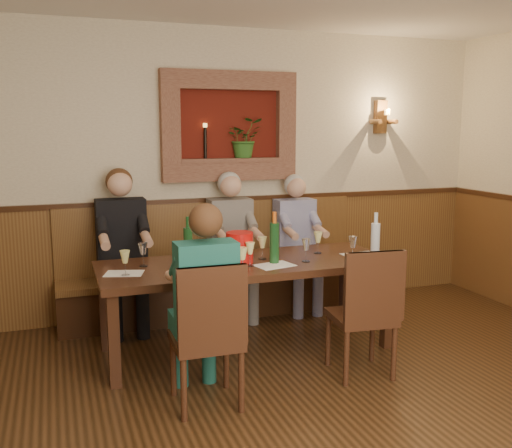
{
  "coord_description": "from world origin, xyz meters",
  "views": [
    {
      "loc": [
        -1.47,
        -2.47,
        1.83
      ],
      "look_at": [
        0.1,
        1.9,
        1.05
      ],
      "focal_mm": 40.0,
      "sensor_mm": 36.0,
      "label": 1
    }
  ],
  "objects_px": {
    "person_bench_left": "(124,264)",
    "person_bench_mid": "(233,258)",
    "chair_near_right": "(361,338)",
    "water_bottle": "(375,240)",
    "bench": "(216,282)",
    "dining_table": "(247,270)",
    "wine_bottle_green_a": "(274,242)",
    "person_chair_front": "(204,321)",
    "wine_bottle_green_b": "(188,245)",
    "spittoon_bucket": "(240,247)",
    "chair_near_left": "(207,364)",
    "person_bench_right": "(298,255)"
  },
  "relations": [
    {
      "from": "person_bench_left",
      "to": "person_bench_mid",
      "type": "bearing_deg",
      "value": 0.1
    },
    {
      "from": "chair_near_right",
      "to": "water_bottle",
      "type": "relative_size",
      "value": 2.47
    },
    {
      "from": "bench",
      "to": "dining_table",
      "type": "bearing_deg",
      "value": -90.0
    },
    {
      "from": "person_bench_mid",
      "to": "wine_bottle_green_a",
      "type": "xyz_separation_m",
      "value": [
        0.05,
        -0.96,
        0.34
      ]
    },
    {
      "from": "person_chair_front",
      "to": "wine_bottle_green_a",
      "type": "bearing_deg",
      "value": 40.69
    },
    {
      "from": "chair_near_right",
      "to": "wine_bottle_green_b",
      "type": "height_order",
      "value": "wine_bottle_green_b"
    },
    {
      "from": "bench",
      "to": "person_chair_front",
      "type": "relative_size",
      "value": 2.19
    },
    {
      "from": "water_bottle",
      "to": "person_bench_left",
      "type": "bearing_deg",
      "value": 149.62
    },
    {
      "from": "spittoon_bucket",
      "to": "bench",
      "type": "bearing_deg",
      "value": 86.2
    },
    {
      "from": "chair_near_left",
      "to": "person_bench_left",
      "type": "distance_m",
      "value": 1.75
    },
    {
      "from": "chair_near_left",
      "to": "water_bottle",
      "type": "height_order",
      "value": "water_bottle"
    },
    {
      "from": "chair_near_right",
      "to": "person_bench_left",
      "type": "bearing_deg",
      "value": 140.39
    },
    {
      "from": "spittoon_bucket",
      "to": "water_bottle",
      "type": "distance_m",
      "value": 1.13
    },
    {
      "from": "person_bench_mid",
      "to": "spittoon_bucket",
      "type": "xyz_separation_m",
      "value": [
        -0.21,
        -0.85,
        0.29
      ]
    },
    {
      "from": "person_bench_mid",
      "to": "spittoon_bucket",
      "type": "height_order",
      "value": "person_bench_mid"
    },
    {
      "from": "person_bench_left",
      "to": "spittoon_bucket",
      "type": "distance_m",
      "value": 1.22
    },
    {
      "from": "chair_near_right",
      "to": "water_bottle",
      "type": "distance_m",
      "value": 0.87
    },
    {
      "from": "chair_near_left",
      "to": "person_bench_right",
      "type": "bearing_deg",
      "value": 51.93
    },
    {
      "from": "chair_near_left",
      "to": "person_chair_front",
      "type": "relative_size",
      "value": 0.73
    },
    {
      "from": "person_bench_mid",
      "to": "person_chair_front",
      "type": "relative_size",
      "value": 1.04
    },
    {
      "from": "wine_bottle_green_b",
      "to": "dining_table",
      "type": "bearing_deg",
      "value": -6.27
    },
    {
      "from": "bench",
      "to": "spittoon_bucket",
      "type": "xyz_separation_m",
      "value": [
        -0.06,
        -0.95,
        0.55
      ]
    },
    {
      "from": "bench",
      "to": "water_bottle",
      "type": "distance_m",
      "value": 1.71
    },
    {
      "from": "dining_table",
      "to": "person_bench_mid",
      "type": "height_order",
      "value": "person_bench_mid"
    },
    {
      "from": "person_chair_front",
      "to": "spittoon_bucket",
      "type": "distance_m",
      "value": 0.97
    },
    {
      "from": "dining_table",
      "to": "person_chair_front",
      "type": "relative_size",
      "value": 1.75
    },
    {
      "from": "chair_near_left",
      "to": "wine_bottle_green_a",
      "type": "distance_m",
      "value": 1.23
    },
    {
      "from": "person_bench_right",
      "to": "wine_bottle_green_b",
      "type": "height_order",
      "value": "person_bench_right"
    },
    {
      "from": "wine_bottle_green_a",
      "to": "water_bottle",
      "type": "xyz_separation_m",
      "value": [
        0.83,
        -0.17,
        -0.01
      ]
    },
    {
      "from": "chair_near_right",
      "to": "person_chair_front",
      "type": "height_order",
      "value": "person_chair_front"
    },
    {
      "from": "chair_near_left",
      "to": "person_bench_left",
      "type": "height_order",
      "value": "person_bench_left"
    },
    {
      "from": "chair_near_left",
      "to": "wine_bottle_green_b",
      "type": "bearing_deg",
      "value": 85.54
    },
    {
      "from": "spittoon_bucket",
      "to": "person_chair_front",
      "type": "bearing_deg",
      "value": -123.34
    },
    {
      "from": "chair_near_right",
      "to": "person_chair_front",
      "type": "relative_size",
      "value": 0.72
    },
    {
      "from": "bench",
      "to": "person_bench_right",
      "type": "xyz_separation_m",
      "value": [
        0.83,
        -0.1,
        0.24
      ]
    },
    {
      "from": "dining_table",
      "to": "bench",
      "type": "xyz_separation_m",
      "value": [
        0.0,
        0.94,
        -0.35
      ]
    },
    {
      "from": "dining_table",
      "to": "bench",
      "type": "bearing_deg",
      "value": 90.0
    },
    {
      "from": "wine_bottle_green_a",
      "to": "water_bottle",
      "type": "bearing_deg",
      "value": -11.72
    },
    {
      "from": "chair_near_left",
      "to": "wine_bottle_green_b",
      "type": "distance_m",
      "value": 1.1
    },
    {
      "from": "person_bench_right",
      "to": "person_chair_front",
      "type": "xyz_separation_m",
      "value": [
        -1.4,
        -1.62,
        -0.0
      ]
    },
    {
      "from": "chair_near_right",
      "to": "person_bench_left",
      "type": "relative_size",
      "value": 0.66
    },
    {
      "from": "dining_table",
      "to": "person_chair_front",
      "type": "bearing_deg",
      "value": -126.14
    },
    {
      "from": "chair_near_right",
      "to": "person_bench_right",
      "type": "xyz_separation_m",
      "value": [
        0.18,
        1.6,
        0.28
      ]
    },
    {
      "from": "spittoon_bucket",
      "to": "person_bench_left",
      "type": "bearing_deg",
      "value": 134.63
    },
    {
      "from": "person_bench_right",
      "to": "wine_bottle_green_b",
      "type": "distance_m",
      "value": 1.56
    },
    {
      "from": "person_bench_mid",
      "to": "bench",
      "type": "bearing_deg",
      "value": 143.55
    },
    {
      "from": "person_bench_mid",
      "to": "chair_near_left",
      "type": "bearing_deg",
      "value": -112.87
    },
    {
      "from": "spittoon_bucket",
      "to": "person_bench_right",
      "type": "bearing_deg",
      "value": 43.59
    },
    {
      "from": "person_bench_left",
      "to": "person_bench_right",
      "type": "xyz_separation_m",
      "value": [
        1.73,
        0.0,
        -0.05
      ]
    },
    {
      "from": "dining_table",
      "to": "wine_bottle_green_a",
      "type": "relative_size",
      "value": 5.7
    }
  ]
}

